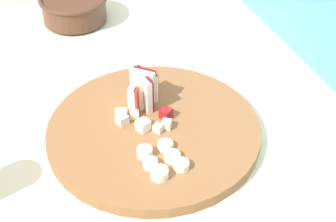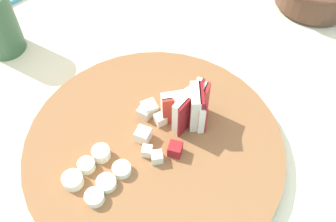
# 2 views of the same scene
# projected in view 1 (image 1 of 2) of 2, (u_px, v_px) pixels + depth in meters

# --- Properties ---
(tile_backsplash) EXTENTS (2.40, 0.04, 1.27)m
(tile_backsplash) POSITION_uv_depth(u_px,v_px,m) (315.00, 175.00, 1.16)
(tile_backsplash) COLOR #4C8EB2
(tile_backsplash) RESTS_ON ground
(cutting_board) EXTENTS (0.38, 0.38, 0.02)m
(cutting_board) POSITION_uv_depth(u_px,v_px,m) (154.00, 131.00, 0.87)
(cutting_board) COLOR brown
(cutting_board) RESTS_ON tiled_countertop
(apple_wedge_fan) EXTENTS (0.07, 0.07, 0.07)m
(apple_wedge_fan) POSITION_uv_depth(u_px,v_px,m) (142.00, 89.00, 0.90)
(apple_wedge_fan) COLOR #B22D23
(apple_wedge_fan) RESTS_ON cutting_board
(apple_dice_pile) EXTENTS (0.07, 0.10, 0.02)m
(apple_dice_pile) POSITION_uv_depth(u_px,v_px,m) (142.00, 120.00, 0.86)
(apple_dice_pile) COLOR white
(apple_dice_pile) RESTS_ON cutting_board
(banana_slice_rows) EXTENTS (0.09, 0.07, 0.02)m
(banana_slice_rows) POSITION_uv_depth(u_px,v_px,m) (161.00, 160.00, 0.79)
(banana_slice_rows) COLOR white
(banana_slice_rows) RESTS_ON cutting_board
(ceramic_bowl) EXTENTS (0.16, 0.16, 0.06)m
(ceramic_bowl) POSITION_uv_depth(u_px,v_px,m) (74.00, 7.00, 1.18)
(ceramic_bowl) COLOR #4C2D1E
(ceramic_bowl) RESTS_ON tiled_countertop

